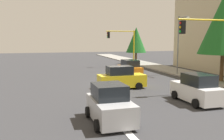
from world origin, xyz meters
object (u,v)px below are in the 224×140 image
Objects in this scene: car_yellow at (121,78)px; street_lamp_curbside at (180,39)px; traffic_signal_near_left at (209,41)px; tree_roadside_near at (224,23)px; tree_roadside_far at (136,40)px; traffic_signal_far_left at (123,41)px; car_orange at (130,69)px; car_white at (197,89)px; car_silver at (110,105)px.

street_lamp_curbside is at bearing 121.34° from car_yellow.
tree_roadside_near is (-4.00, 4.77, 1.69)m from traffic_signal_near_left.
tree_roadside_near reaches higher than tree_roadside_far.
traffic_signal_far_left is at bearing 160.37° from car_yellow.
tree_roadside_near reaches higher than traffic_signal_far_left.
traffic_signal_far_left is 10.80m from car_orange.
car_yellow is (20.00, -9.51, -3.26)m from tree_roadside_far.
traffic_signal_far_left reaches higher than car_orange.
car_yellow and car_orange have the same top height.
car_orange is (-6.01, 3.05, 0.00)m from car_yellow.
street_lamp_curbside reaches higher than car_yellow.
car_white is 6.89m from car_yellow.
street_lamp_curbside reaches higher than traffic_signal_near_left.
traffic_signal_far_left is 25.98m from car_silver.
car_silver is (4.14, -9.10, -3.25)m from traffic_signal_near_left.
traffic_signal_far_left is at bearing 173.94° from car_white.
street_lamp_curbside is 18.95m from car_silver.
car_orange is (-12.02, -0.32, 0.00)m from car_white.
street_lamp_curbside reaches higher than tree_roadside_far.
car_silver is at bearing -42.43° from street_lamp_curbside.
car_orange is at bearing 155.63° from car_silver.
car_silver is (28.14, -12.87, -3.26)m from tree_roadside_far.
car_white is 0.98× the size of car_yellow.
tree_roadside_far is (-4.00, 3.81, 0.16)m from traffic_signal_far_left.
traffic_signal_far_left is 17.27m from car_yellow.
tree_roadside_near is at bearing 13.05° from street_lamp_curbside.
traffic_signal_near_left is at bearing -50.04° from tree_roadside_near.
car_white and car_yellow have the same top height.
car_silver is at bearing -20.58° from traffic_signal_far_left.
street_lamp_curbside is at bearing 153.31° from car_white.
street_lamp_curbside is 0.79× the size of tree_roadside_near.
car_white and car_orange have the same top height.
street_lamp_curbside is at bearing 137.57° from car_silver.
traffic_signal_near_left reaches higher than car_orange.
tree_roadside_near reaches higher than car_silver.
tree_roadside_near is 2.22× the size of car_white.
car_white is at bearing -13.29° from tree_roadside_far.
tree_roadside_near reaches higher than traffic_signal_near_left.
car_white and car_silver have the same top height.
tree_roadside_far is 31.12m from car_silver.
traffic_signal_far_left reaches higher than car_white.
street_lamp_curbside is at bearing 160.13° from traffic_signal_near_left.
tree_roadside_near reaches higher than car_orange.
traffic_signal_far_left is 22.36m from car_white.
car_yellow is (5.61, -9.21, -3.45)m from street_lamp_curbside.
car_white is (6.02, -7.14, -4.94)m from tree_roadside_near.
tree_roadside_far reaches higher than traffic_signal_far_left.
street_lamp_curbside is 13.46m from car_white.
tree_roadside_near reaches higher than street_lamp_curbside.
car_yellow is at bearing -58.66° from street_lamp_curbside.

